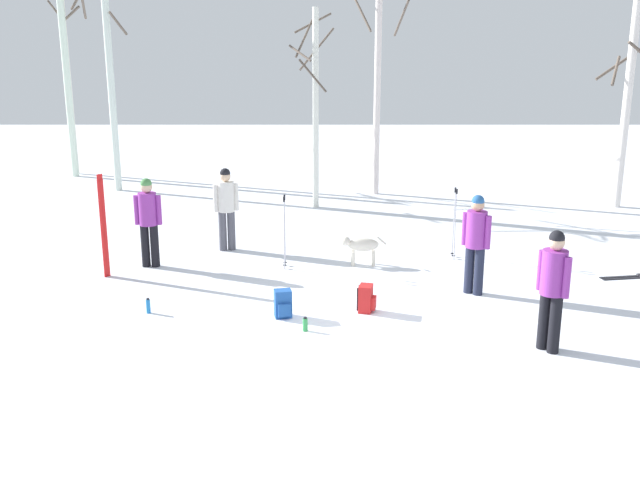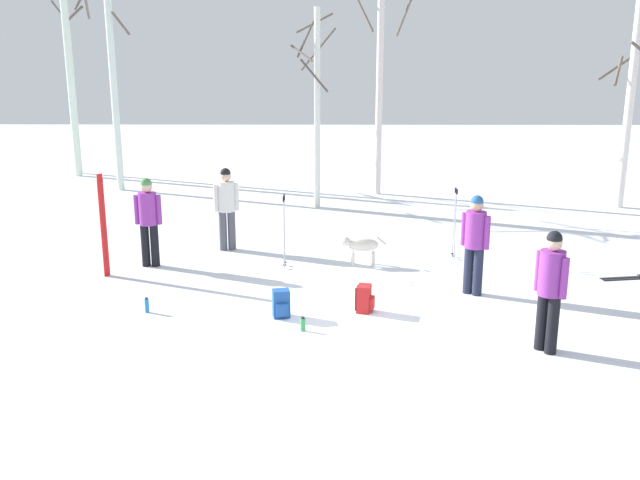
# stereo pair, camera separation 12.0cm
# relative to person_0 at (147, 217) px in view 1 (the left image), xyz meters

# --- Properties ---
(ground_plane) EXTENTS (60.00, 60.00, 0.00)m
(ground_plane) POSITION_rel_person_0_xyz_m (3.73, -3.35, -0.98)
(ground_plane) COLOR white
(person_0) EXTENTS (0.52, 0.34, 1.72)m
(person_0) POSITION_rel_person_0_xyz_m (0.00, 0.00, 0.00)
(person_0) COLOR black
(person_0) RESTS_ON ground_plane
(person_1) EXTENTS (0.34, 0.45, 1.72)m
(person_1) POSITION_rel_person_0_xyz_m (6.40, -3.96, 0.00)
(person_1) COLOR black
(person_1) RESTS_ON ground_plane
(person_2) EXTENTS (0.50, 0.34, 1.72)m
(person_2) POSITION_rel_person_0_xyz_m (1.33, 1.17, 0.00)
(person_2) COLOR #4C4C56
(person_2) RESTS_ON ground_plane
(person_3) EXTENTS (0.43, 0.36, 1.72)m
(person_3) POSITION_rel_person_0_xyz_m (5.86, -1.58, 0.00)
(person_3) COLOR #1E2338
(person_3) RESTS_ON ground_plane
(dog) EXTENTS (0.90, 0.23, 0.57)m
(dog) POSITION_rel_person_0_xyz_m (4.04, 0.09, -0.59)
(dog) COLOR beige
(dog) RESTS_ON ground_plane
(ski_pair_planted_0) EXTENTS (0.08, 0.12, 1.90)m
(ski_pair_planted_0) POSITION_rel_person_0_xyz_m (-0.66, -0.63, -0.03)
(ski_pair_planted_0) COLOR red
(ski_pair_planted_0) RESTS_ON ground_plane
(ski_poles_0) EXTENTS (0.07, 0.28, 1.40)m
(ski_poles_0) POSITION_rel_person_0_xyz_m (2.58, -0.06, -0.23)
(ski_poles_0) COLOR #B2B2BC
(ski_poles_0) RESTS_ON ground_plane
(ski_poles_1) EXTENTS (0.07, 0.25, 1.42)m
(ski_poles_1) POSITION_rel_person_0_xyz_m (5.91, 0.58, -0.22)
(ski_poles_1) COLOR #B2B2BC
(ski_poles_1) RESTS_ON ground_plane
(backpack_0) EXTENTS (0.29, 0.32, 0.44)m
(backpack_0) POSITION_rel_person_0_xyz_m (2.68, -2.69, -0.77)
(backpack_0) COLOR #1E4C99
(backpack_0) RESTS_ON ground_plane
(backpack_1) EXTENTS (0.32, 0.30, 0.44)m
(backpack_1) POSITION_rel_person_0_xyz_m (3.98, -2.45, -0.77)
(backpack_1) COLOR red
(backpack_1) RESTS_ON ground_plane
(water_bottle_0) EXTENTS (0.08, 0.08, 0.22)m
(water_bottle_0) POSITION_rel_person_0_xyz_m (3.03, -3.26, -0.88)
(water_bottle_0) COLOR green
(water_bottle_0) RESTS_ON ground_plane
(water_bottle_1) EXTENTS (0.07, 0.07, 0.25)m
(water_bottle_1) POSITION_rel_person_0_xyz_m (0.53, -2.52, -0.86)
(water_bottle_1) COLOR #1E72BF
(water_bottle_1) RESTS_ON ground_plane
(birch_tree_0) EXTENTS (1.34, 1.33, 7.88)m
(birch_tree_0) POSITION_rel_person_0_xyz_m (-4.92, 10.61, 3.06)
(birch_tree_0) COLOR silver
(birch_tree_0) RESTS_ON ground_plane
(birch_tree_1) EXTENTS (1.16, 1.37, 5.88)m
(birch_tree_1) POSITION_rel_person_0_xyz_m (-4.77, 10.11, 2.12)
(birch_tree_1) COLOR silver
(birch_tree_1) RESTS_ON ground_plane
(birch_tree_2) EXTENTS (1.45, 1.51, 7.54)m
(birch_tree_2) POSITION_rel_person_0_xyz_m (-2.71, 7.68, 2.99)
(birch_tree_2) COLOR silver
(birch_tree_2) RESTS_ON ground_plane
(birch_tree_3) EXTENTS (1.17, 1.24, 5.06)m
(birch_tree_3) POSITION_rel_person_0_xyz_m (3.12, 5.37, 1.73)
(birch_tree_3) COLOR silver
(birch_tree_3) RESTS_ON ground_plane
(birch_tree_4) EXTENTS (1.56, 1.54, 7.74)m
(birch_tree_4) POSITION_rel_person_0_xyz_m (4.84, 7.14, 3.05)
(birch_tree_4) COLOR silver
(birch_tree_4) RESTS_ON ground_plane
(birch_tree_5) EXTENTS (1.27, 1.30, 5.74)m
(birch_tree_5) POSITION_rel_person_0_xyz_m (11.09, 5.39, 1.95)
(birch_tree_5) COLOR silver
(birch_tree_5) RESTS_ON ground_plane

